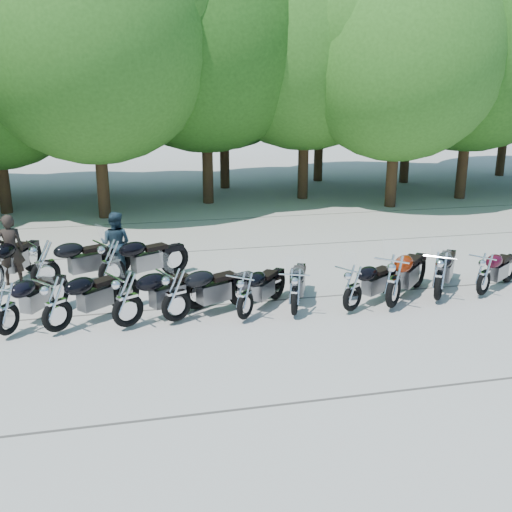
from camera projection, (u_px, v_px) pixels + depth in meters
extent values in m
plane|color=gray|center=(272.00, 327.00, 12.33)|extent=(90.00, 90.00, 0.00)
cylinder|color=#3A2614|center=(2.00, 170.00, 22.39)|extent=(0.44, 0.44, 3.31)
cylinder|color=#3A2614|center=(101.00, 164.00, 21.56)|extent=(0.44, 0.44, 3.93)
sphere|color=#357721|center=(92.00, 36.00, 20.32)|extent=(8.70, 8.70, 8.70)
cylinder|color=#3A2614|center=(207.00, 152.00, 24.11)|extent=(0.44, 0.44, 4.13)
sphere|color=#286319|center=(205.00, 32.00, 22.81)|extent=(9.13, 9.13, 9.13)
cylinder|color=#3A2614|center=(303.00, 150.00, 25.06)|extent=(0.44, 0.44, 4.09)
sphere|color=#357721|center=(306.00, 35.00, 23.77)|extent=(9.04, 9.04, 9.04)
cylinder|color=#3A2614|center=(393.00, 161.00, 23.50)|extent=(0.44, 0.44, 3.62)
sphere|color=#357721|center=(400.00, 54.00, 22.36)|extent=(8.00, 8.00, 8.00)
cylinder|color=#3A2614|center=(464.00, 151.00, 25.10)|extent=(0.44, 0.44, 3.98)
sphere|color=#286319|center=(475.00, 40.00, 23.85)|extent=(8.79, 8.79, 8.79)
cylinder|color=#3A2614|center=(101.00, 154.00, 26.45)|extent=(0.44, 0.44, 3.42)
sphere|color=#286319|center=(94.00, 64.00, 25.37)|extent=(7.56, 7.56, 7.56)
cylinder|color=#3A2614|center=(224.00, 150.00, 27.61)|extent=(0.44, 0.44, 3.56)
sphere|color=#286319|center=(223.00, 60.00, 26.49)|extent=(7.88, 7.88, 7.88)
cylinder|color=#3A2614|center=(319.00, 143.00, 29.53)|extent=(0.44, 0.44, 3.76)
sphere|color=#286319|center=(321.00, 54.00, 28.35)|extent=(8.31, 8.31, 8.31)
cylinder|color=#3A2614|center=(406.00, 145.00, 29.08)|extent=(0.44, 0.44, 3.63)
sphere|color=#357721|center=(412.00, 58.00, 27.94)|extent=(8.02, 8.02, 8.02)
cylinder|color=#3A2614|center=(504.00, 134.00, 31.07)|extent=(0.44, 0.44, 4.37)
imported|color=black|center=(10.00, 250.00, 14.68)|extent=(0.71, 0.53, 1.78)
imported|color=#203643|center=(116.00, 244.00, 15.38)|extent=(1.01, 0.91, 1.69)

